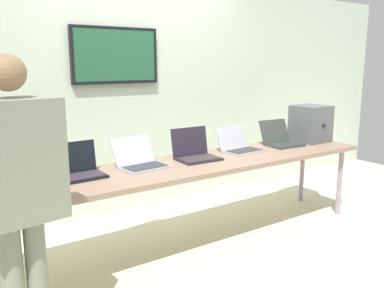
{
  "coord_description": "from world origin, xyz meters",
  "views": [
    {
      "loc": [
        -1.86,
        -2.72,
        1.56
      ],
      "look_at": [
        -0.05,
        -0.04,
        0.91
      ],
      "focal_mm": 37.76,
      "sensor_mm": 36.0,
      "label": 1
    }
  ],
  "objects_px": {
    "equipment_box": "(310,124)",
    "laptop_station_3": "(195,152)",
    "laptop_station_4": "(239,146)",
    "person": "(16,183)",
    "laptop_station_2": "(140,161)",
    "laptop_station_1": "(76,170)",
    "workbench": "(194,168)",
    "laptop_station_5": "(281,140)"
  },
  "relations": [
    {
      "from": "equipment_box",
      "to": "laptop_station_3",
      "type": "relative_size",
      "value": 1.04
    },
    {
      "from": "laptop_station_4",
      "to": "person",
      "type": "relative_size",
      "value": 0.24
    },
    {
      "from": "laptop_station_2",
      "to": "laptop_station_1",
      "type": "bearing_deg",
      "value": 179.67
    },
    {
      "from": "workbench",
      "to": "laptop_station_5",
      "type": "distance_m",
      "value": 1.16
    },
    {
      "from": "laptop_station_1",
      "to": "person",
      "type": "relative_size",
      "value": 0.24
    },
    {
      "from": "laptop_station_4",
      "to": "laptop_station_5",
      "type": "distance_m",
      "value": 0.55
    },
    {
      "from": "workbench",
      "to": "laptop_station_4",
      "type": "bearing_deg",
      "value": 11.28
    },
    {
      "from": "workbench",
      "to": "laptop_station_3",
      "type": "xyz_separation_m",
      "value": [
        0.08,
        0.1,
        0.1
      ]
    },
    {
      "from": "laptop_station_1",
      "to": "laptop_station_3",
      "type": "distance_m",
      "value": 1.05
    },
    {
      "from": "workbench",
      "to": "person",
      "type": "height_order",
      "value": "person"
    },
    {
      "from": "equipment_box",
      "to": "laptop_station_4",
      "type": "bearing_deg",
      "value": 177.33
    },
    {
      "from": "equipment_box",
      "to": "laptop_station_3",
      "type": "bearing_deg",
      "value": 179.06
    },
    {
      "from": "workbench",
      "to": "person",
      "type": "distance_m",
      "value": 1.65
    },
    {
      "from": "laptop_station_5",
      "to": "laptop_station_3",
      "type": "bearing_deg",
      "value": -179.49
    },
    {
      "from": "laptop_station_2",
      "to": "laptop_station_5",
      "type": "xyz_separation_m",
      "value": [
        1.59,
        -0.01,
        0.0
      ]
    },
    {
      "from": "laptop_station_3",
      "to": "laptop_station_4",
      "type": "xyz_separation_m",
      "value": [
        0.52,
        0.02,
        -0.01
      ]
    },
    {
      "from": "laptop_station_1",
      "to": "laptop_station_4",
      "type": "relative_size",
      "value": 1.03
    },
    {
      "from": "equipment_box",
      "to": "person",
      "type": "distance_m",
      "value": 3.13
    },
    {
      "from": "laptop_station_1",
      "to": "person",
      "type": "distance_m",
      "value": 0.93
    },
    {
      "from": "equipment_box",
      "to": "laptop_station_1",
      "type": "xyz_separation_m",
      "value": [
        -2.52,
        0.05,
        -0.13
      ]
    },
    {
      "from": "equipment_box",
      "to": "laptop_station_5",
      "type": "relative_size",
      "value": 1.04
    },
    {
      "from": "workbench",
      "to": "equipment_box",
      "type": "xyz_separation_m",
      "value": [
        1.55,
        0.08,
        0.24
      ]
    },
    {
      "from": "laptop_station_1",
      "to": "laptop_station_5",
      "type": "height_order",
      "value": "laptop_station_1"
    },
    {
      "from": "laptop_station_2",
      "to": "laptop_station_5",
      "type": "relative_size",
      "value": 1.06
    },
    {
      "from": "laptop_station_2",
      "to": "person",
      "type": "relative_size",
      "value": 0.24
    },
    {
      "from": "workbench",
      "to": "equipment_box",
      "type": "relative_size",
      "value": 9.23
    },
    {
      "from": "person",
      "to": "laptop_station_1",
      "type": "bearing_deg",
      "value": 54.14
    },
    {
      "from": "equipment_box",
      "to": "laptop_station_4",
      "type": "distance_m",
      "value": 0.96
    },
    {
      "from": "workbench",
      "to": "laptop_station_4",
      "type": "relative_size",
      "value": 9.34
    },
    {
      "from": "equipment_box",
      "to": "laptop_station_4",
      "type": "relative_size",
      "value": 1.01
    },
    {
      "from": "laptop_station_3",
      "to": "person",
      "type": "relative_size",
      "value": 0.23
    },
    {
      "from": "laptop_station_1",
      "to": "laptop_station_4",
      "type": "height_order",
      "value": "laptop_station_1"
    },
    {
      "from": "laptop_station_1",
      "to": "laptop_station_2",
      "type": "distance_m",
      "value": 0.52
    },
    {
      "from": "workbench",
      "to": "laptop_station_1",
      "type": "bearing_deg",
      "value": 172.9
    },
    {
      "from": "laptop_station_3",
      "to": "laptop_station_5",
      "type": "height_order",
      "value": "laptop_station_3"
    },
    {
      "from": "laptop_station_4",
      "to": "laptop_station_5",
      "type": "xyz_separation_m",
      "value": [
        0.55,
        -0.01,
        0.0
      ]
    },
    {
      "from": "laptop_station_1",
      "to": "laptop_station_2",
      "type": "height_order",
      "value": "laptop_station_1"
    },
    {
      "from": "laptop_station_5",
      "to": "person",
      "type": "height_order",
      "value": "person"
    },
    {
      "from": "laptop_station_2",
      "to": "laptop_station_4",
      "type": "height_order",
      "value": "laptop_station_2"
    },
    {
      "from": "workbench",
      "to": "laptop_station_4",
      "type": "distance_m",
      "value": 0.62
    },
    {
      "from": "laptop_station_1",
      "to": "person",
      "type": "bearing_deg",
      "value": -125.86
    },
    {
      "from": "laptop_station_1",
      "to": "workbench",
      "type": "bearing_deg",
      "value": -7.1
    }
  ]
}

